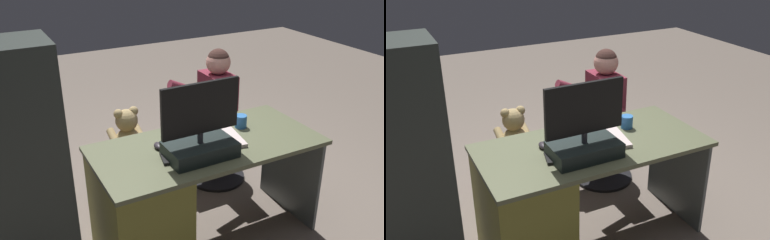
# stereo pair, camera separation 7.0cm
# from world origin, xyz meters

# --- Properties ---
(ground_plane) EXTENTS (10.00, 10.00, 0.00)m
(ground_plane) POSITION_xyz_m (0.00, 0.00, 0.00)
(ground_plane) COLOR #75675C
(desk) EXTENTS (1.49, 0.70, 0.74)m
(desk) POSITION_xyz_m (0.39, 0.31, 0.40)
(desk) COLOR #5B6042
(desk) RESTS_ON ground_plane
(monitor) EXTENTS (0.50, 0.26, 0.47)m
(monitor) POSITION_xyz_m (0.12, 0.43, 0.87)
(monitor) COLOR black
(monitor) RESTS_ON desk
(keyboard) EXTENTS (0.42, 0.14, 0.02)m
(keyboard) POSITION_xyz_m (-0.00, 0.20, 0.75)
(keyboard) COLOR black
(keyboard) RESTS_ON desk
(computer_mouse) EXTENTS (0.06, 0.10, 0.04)m
(computer_mouse) POSITION_xyz_m (0.30, 0.23, 0.76)
(computer_mouse) COLOR #2E282D
(computer_mouse) RESTS_ON desk
(cup) EXTENTS (0.08, 0.08, 0.09)m
(cup) POSITION_xyz_m (-0.33, 0.20, 0.79)
(cup) COLOR #3372BF
(cup) RESTS_ON desk
(tv_remote) EXTENTS (0.08, 0.16, 0.02)m
(tv_remote) POSITION_xyz_m (0.33, 0.37, 0.75)
(tv_remote) COLOR black
(tv_remote) RESTS_ON desk
(notebook_binder) EXTENTS (0.27, 0.33, 0.02)m
(notebook_binder) POSITION_xyz_m (-0.12, 0.31, 0.76)
(notebook_binder) COLOR beige
(notebook_binder) RESTS_ON desk
(office_chair_teddy) EXTENTS (0.53, 0.53, 0.43)m
(office_chair_teddy) POSITION_xyz_m (0.31, -0.35, 0.25)
(office_chair_teddy) COLOR black
(office_chair_teddy) RESTS_ON ground_plane
(teddy_bear) EXTENTS (0.26, 0.26, 0.38)m
(teddy_bear) POSITION_xyz_m (0.31, -0.36, 0.61)
(teddy_bear) COLOR tan
(teddy_bear) RESTS_ON office_chair_teddy
(visitor_chair) EXTENTS (0.51, 0.51, 0.43)m
(visitor_chair) POSITION_xyz_m (-0.47, -0.35, 0.25)
(visitor_chair) COLOR black
(visitor_chair) RESTS_ON ground_plane
(person) EXTENTS (0.52, 0.47, 1.16)m
(person) POSITION_xyz_m (-0.39, -0.35, 0.68)
(person) COLOR maroon
(person) RESTS_ON ground_plane
(equipment_rack) EXTENTS (0.44, 0.36, 1.54)m
(equipment_rack) POSITION_xyz_m (1.12, 0.31, 0.77)
(equipment_rack) COLOR #282E2A
(equipment_rack) RESTS_ON ground_plane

